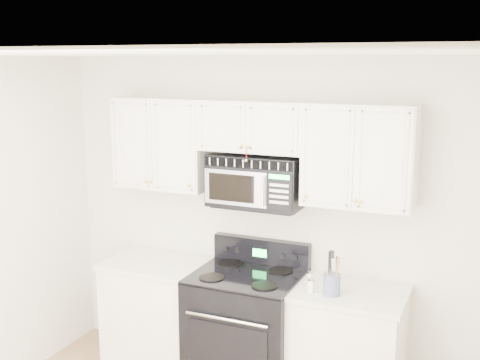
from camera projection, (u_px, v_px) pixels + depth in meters
The scene contains 9 objects.
room at pixel (146, 293), 3.35m from camera, with size 3.51×3.51×2.61m.
base_cabinet_left at pixel (161, 316), 5.13m from camera, with size 0.86×0.65×0.92m.
base_cabinet_right at pixel (345, 352), 4.50m from camera, with size 0.86×0.65×0.92m.
range at pixel (247, 328), 4.76m from camera, with size 0.83×0.75×1.14m.
upper_cabinets at pixel (255, 144), 4.65m from camera, with size 2.44×0.37×0.75m.
microwave at pixel (256, 180), 4.67m from camera, with size 0.73×0.41×0.40m.
utensil_crock at pixel (332, 283), 4.29m from camera, with size 0.12×0.12×0.33m.
shaker_salt at pixel (311, 285), 4.34m from camera, with size 0.04×0.04×0.11m.
shaker_pepper at pixel (310, 278), 4.50m from camera, with size 0.04×0.04×0.10m.
Camera 1 is at (1.75, -2.68, 2.57)m, focal length 45.00 mm.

